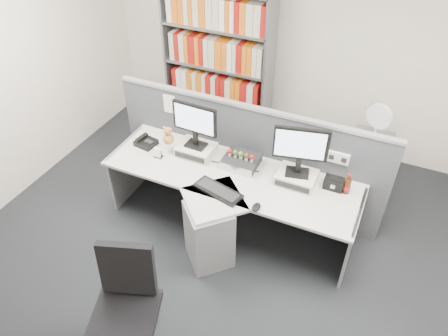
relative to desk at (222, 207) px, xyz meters
The scene contains 21 objects.
ground 0.75m from the desk, 90.00° to the right, with size 5.50×5.50×0.00m, color #23262A.
room_shell 1.46m from the desk, 90.00° to the right, with size 5.04×5.54×2.72m.
partition 0.68m from the desk, 89.59° to the left, with size 3.00×0.08×1.27m.
desk is the anchor object (origin of this frame).
monitor_riser_left 0.68m from the desk, 141.11° to the left, with size 0.38×0.31×0.10m.
monitor_riser_right 0.80m from the desk, 31.35° to the left, with size 0.38×0.31×0.10m.
monitor_left 0.90m from the desk, 140.98° to the left, with size 0.49×0.16×0.49m.
monitor_right 1.00m from the desk, 31.48° to the left, with size 0.50×0.21×0.52m.
desktop_pc 0.51m from the desk, 84.92° to the left, with size 0.35×0.31×0.09m.
figurines 0.56m from the desk, 84.58° to the left, with size 0.29×0.05×0.09m.
keyboard 0.29m from the desk, 92.67° to the right, with size 0.51×0.29×0.03m.
mouse 0.52m from the desk, 18.52° to the right, with size 0.07×0.12×0.04m, color black.
desk_phone 1.13m from the desk, 164.32° to the left, with size 0.23×0.22×0.09m.
desk_calendar 0.88m from the desk, 168.65° to the left, with size 0.09×0.07×0.11m.
plush_toy 0.93m from the desk, 158.44° to the left, with size 0.12×0.12×0.21m.
speaker 1.12m from the desk, 23.69° to the left, with size 0.19×0.10×0.13m, color black.
cola_bottle 1.23m from the desk, 20.89° to the left, with size 0.07×0.07×0.22m.
shelving_unit 2.12m from the desk, 115.96° to the left, with size 1.41×0.40×2.00m.
filing_cabinet 1.85m from the desk, 49.39° to the left, with size 0.45×0.61×0.70m.
desk_fan 1.92m from the desk, 49.39° to the left, with size 0.28×0.19×0.49m.
office_chair 1.39m from the desk, 97.47° to the right, with size 0.69×0.67×1.04m.
Camera 1 is at (1.30, -2.20, 3.47)m, focal length 34.25 mm.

